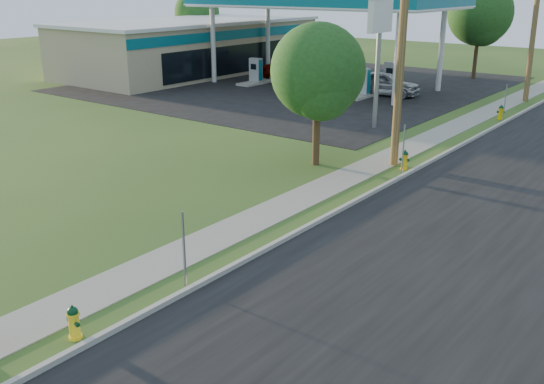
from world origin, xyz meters
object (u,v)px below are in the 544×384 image
(fuel_pump_ne, at_px, (362,86))
(car_red, at_px, (289,71))
(utility_pole_far, at_px, (534,23))
(price_pylon, at_px, (380,19))
(fuel_pump_sw, at_px, (288,69))
(tree_verge, at_px, (319,75))
(car_silver, at_px, (384,83))
(tree_back, at_px, (197,14))
(fuel_pump_nw, at_px, (256,74))
(hydrant_mid, at_px, (405,160))
(hydrant_far, at_px, (501,112))
(fuel_pump_se, at_px, (391,79))
(tree_lot, at_px, (481,16))
(hydrant_near, at_px, (74,322))
(utility_pole_mid, at_px, (402,42))

(fuel_pump_ne, distance_m, car_red, 8.69)
(utility_pole_far, relative_size, fuel_pump_ne, 2.97)
(utility_pole_far, distance_m, price_pylon, 13.11)
(fuel_pump_sw, bearing_deg, tree_verge, -50.94)
(car_silver, bearing_deg, car_red, 72.72)
(fuel_pump_sw, bearing_deg, tree_back, 161.32)
(fuel_pump_ne, xyz_separation_m, tree_verge, (6.40, -14.97, 2.96))
(fuel_pump_nw, height_order, hydrant_mid, fuel_pump_nw)
(tree_verge, height_order, hydrant_far, tree_verge)
(fuel_pump_se, distance_m, price_pylon, 13.40)
(price_pylon, distance_m, hydrant_mid, 8.94)
(price_pylon, relative_size, tree_lot, 0.93)
(fuel_pump_ne, distance_m, tree_back, 25.42)
(hydrant_far, xyz_separation_m, car_red, (-17.64, 4.45, 0.29))
(price_pylon, height_order, car_silver, price_pylon)
(fuel_pump_sw, xyz_separation_m, car_silver, (9.82, -2.52, 0.07))
(utility_pole_far, bearing_deg, fuel_pump_nw, -164.39)
(tree_lot, height_order, hydrant_near, tree_lot)
(utility_pole_mid, bearing_deg, car_silver, 119.15)
(fuel_pump_se, distance_m, hydrant_mid, 19.78)
(fuel_pump_sw, relative_size, car_red, 0.64)
(utility_pole_far, xyz_separation_m, fuel_pump_nw, (-17.90, -5.00, -4.08))
(tree_back, relative_size, car_silver, 1.41)
(fuel_pump_nw, relative_size, tree_lot, 0.43)
(price_pylon, bearing_deg, hydrant_mid, -52.19)
(utility_pole_mid, distance_m, car_silver, 17.10)
(fuel_pump_se, height_order, tree_back, tree_back)
(car_red, height_order, car_silver, car_silver)
(tree_lot, bearing_deg, tree_back, -172.34)
(fuel_pump_ne, height_order, fuel_pump_sw, same)
(price_pylon, xyz_separation_m, tree_lot, (-2.05, 19.98, -0.67))
(utility_pole_far, xyz_separation_m, price_pylon, (-3.90, -12.50, 0.63))
(utility_pole_mid, distance_m, hydrant_near, 16.48)
(utility_pole_far, height_order, price_pylon, utility_pole_far)
(hydrant_mid, bearing_deg, utility_pole_mid, 152.04)
(utility_pole_far, height_order, car_silver, utility_pole_far)
(car_red, xyz_separation_m, car_silver, (8.97, -1.54, 0.10))
(utility_pole_mid, distance_m, tree_back, 39.16)
(tree_lot, xyz_separation_m, car_silver, (-2.12, -10.99, -3.97))
(utility_pole_mid, relative_size, fuel_pump_se, 3.06)
(utility_pole_mid, distance_m, fuel_pump_sw, 25.05)
(fuel_pump_ne, height_order, car_silver, fuel_pump_ne)
(utility_pole_far, bearing_deg, fuel_pump_ne, -150.67)
(fuel_pump_sw, bearing_deg, utility_pole_far, 3.20)
(fuel_pump_ne, bearing_deg, price_pylon, -56.31)
(utility_pole_mid, height_order, price_pylon, utility_pole_mid)
(utility_pole_far, distance_m, fuel_pump_sw, 18.39)
(tree_back, bearing_deg, fuel_pump_ne, -20.74)
(utility_pole_far, height_order, tree_lot, utility_pole_far)
(fuel_pump_nw, distance_m, car_red, 3.14)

